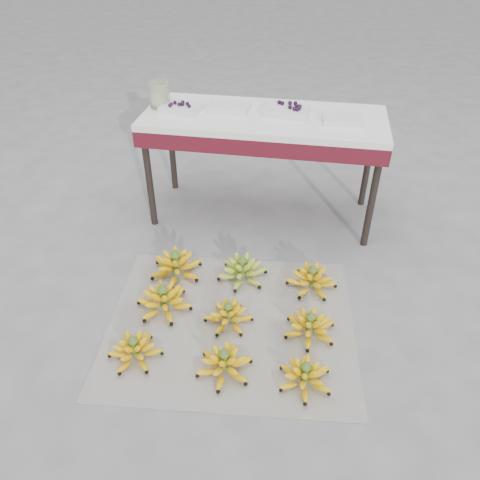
% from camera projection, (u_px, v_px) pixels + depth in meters
% --- Properties ---
extents(ground, '(60.00, 60.00, 0.00)m').
position_uv_depth(ground, '(236.00, 318.00, 2.44)').
color(ground, slate).
rests_on(ground, ground).
extents(newspaper_mat, '(1.34, 1.16, 0.01)m').
position_uv_depth(newspaper_mat, '(231.00, 323.00, 2.41)').
color(newspaper_mat, silver).
rests_on(newspaper_mat, ground).
extents(bunch_front_left, '(0.27, 0.27, 0.15)m').
position_uv_depth(bunch_front_left, '(135.00, 350.00, 2.19)').
color(bunch_front_left, '#FFD900').
rests_on(bunch_front_left, newspaper_mat).
extents(bunch_front_center, '(0.30, 0.30, 0.16)m').
position_uv_depth(bunch_front_center, '(224.00, 363.00, 2.13)').
color(bunch_front_center, '#FFD900').
rests_on(bunch_front_center, newspaper_mat).
extents(bunch_front_right, '(0.31, 0.31, 0.15)m').
position_uv_depth(bunch_front_right, '(305.00, 376.00, 2.08)').
color(bunch_front_right, '#FFD900').
rests_on(bunch_front_right, newspaper_mat).
extents(bunch_mid_left, '(0.38, 0.38, 0.18)m').
position_uv_depth(bunch_mid_left, '(164.00, 300.00, 2.45)').
color(bunch_mid_left, '#FFD900').
rests_on(bunch_mid_left, newspaper_mat).
extents(bunch_mid_center, '(0.24, 0.24, 0.15)m').
position_uv_depth(bunch_mid_center, '(229.00, 315.00, 2.38)').
color(bunch_mid_center, '#FFD900').
rests_on(bunch_mid_center, newspaper_mat).
extents(bunch_mid_right, '(0.32, 0.32, 0.16)m').
position_uv_depth(bunch_mid_right, '(310.00, 326.00, 2.31)').
color(bunch_mid_right, '#FFD900').
rests_on(bunch_mid_right, newspaper_mat).
extents(bunch_back_left, '(0.40, 0.40, 0.18)m').
position_uv_depth(bunch_back_left, '(176.00, 266.00, 2.68)').
color(bunch_back_left, '#FFD900').
rests_on(bunch_back_left, newspaper_mat).
extents(bunch_back_center, '(0.32, 0.32, 0.17)m').
position_uv_depth(bunch_back_center, '(242.00, 270.00, 2.65)').
color(bunch_back_center, '#6E9C1F').
rests_on(bunch_back_center, newspaper_mat).
extents(bunch_back_right, '(0.34, 0.34, 0.17)m').
position_uv_depth(bunch_back_right, '(312.00, 279.00, 2.59)').
color(bunch_back_right, '#FFD900').
rests_on(bunch_back_right, newspaper_mat).
extents(vendor_table, '(1.48, 0.59, 0.71)m').
position_uv_depth(vendor_table, '(264.00, 128.00, 2.88)').
color(vendor_table, black).
rests_on(vendor_table, ground).
extents(tray_far_left, '(0.26, 0.21, 0.06)m').
position_uv_depth(tray_far_left, '(181.00, 108.00, 2.87)').
color(tray_far_left, silver).
rests_on(tray_far_left, vendor_table).
extents(tray_left, '(0.24, 0.18, 0.04)m').
position_uv_depth(tray_left, '(230.00, 108.00, 2.88)').
color(tray_left, silver).
rests_on(tray_left, vendor_table).
extents(tray_right, '(0.28, 0.21, 0.07)m').
position_uv_depth(tray_right, '(287.00, 110.00, 2.83)').
color(tray_right, silver).
rests_on(tray_right, vendor_table).
extents(tray_far_right, '(0.24, 0.18, 0.04)m').
position_uv_depth(tray_far_right, '(342.00, 119.00, 2.73)').
color(tray_far_right, silver).
rests_on(tray_far_right, vendor_table).
extents(glass_jar, '(0.16, 0.16, 0.16)m').
position_uv_depth(glass_jar, '(160.00, 95.00, 2.89)').
color(glass_jar, beige).
rests_on(glass_jar, vendor_table).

